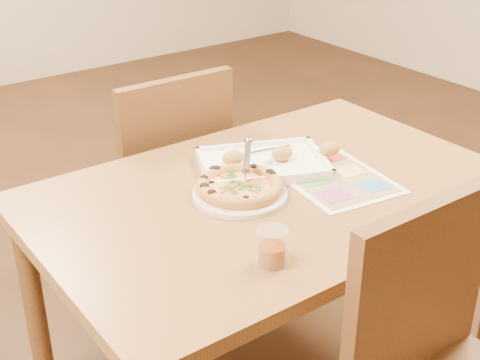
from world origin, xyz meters
TOP-DOWN VIEW (x-y plane):
  - dining_table at (0.00, 0.00)m, footprint 1.30×0.85m
  - chair_near at (0.00, -0.60)m, footprint 0.42×0.42m
  - chair_far at (-0.00, 0.60)m, footprint 0.42×0.42m
  - plate at (-0.10, 0.02)m, footprint 0.32×0.32m
  - pizza at (-0.10, 0.03)m, footprint 0.23×0.23m
  - pizza_cutter at (-0.06, 0.05)m, footprint 0.10×0.12m
  - appetizer_tray at (0.07, 0.12)m, footprint 0.43×0.37m
  - glass_tumbler at (-0.23, -0.28)m, footprint 0.07×0.07m
  - menu at (0.18, -0.04)m, footprint 0.31×0.40m

SIDE VIEW (x-z plane):
  - chair_near at x=0.00m, z-range 0.33..0.80m
  - chair_far at x=0.00m, z-range 0.33..0.80m
  - dining_table at x=0.00m, z-range 0.27..0.99m
  - menu at x=0.18m, z-range 0.72..0.72m
  - plate at x=-0.10m, z-range 0.72..0.73m
  - appetizer_tray at x=0.07m, z-range 0.70..0.77m
  - pizza at x=-0.10m, z-range 0.73..0.76m
  - glass_tumbler at x=-0.23m, z-range 0.71..0.80m
  - pizza_cutter at x=-0.06m, z-range 0.76..0.84m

